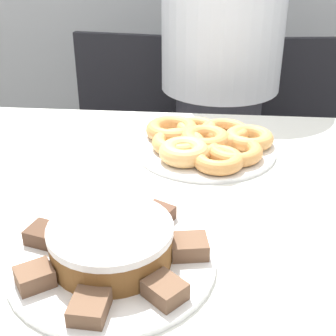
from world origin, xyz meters
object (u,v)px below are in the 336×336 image
Objects in this scene: plate_cake at (112,260)px; plate_donuts at (205,148)px; office_chair_left at (118,163)px; person_standing at (220,75)px; frosted_cake at (111,242)px; office_chair_right at (315,171)px.

plate_cake is 0.45m from plate_donuts.
office_chair_left is at bearing 100.98° from plate_cake.
person_standing is 4.63× the size of plate_donuts.
frosted_cake is (-0.18, -0.99, 0.02)m from person_standing.
office_chair_right is at bearing 55.67° from plate_donuts.
office_chair_left is 2.71× the size of plate_cake.
office_chair_left reaches higher than frosted_cake.
office_chair_right is at bearing 7.09° from office_chair_left.
plate_donuts is at bearing 72.29° from frosted_cake.
person_standing is 0.53m from office_chair_left.
office_chair_left is 1.13m from frosted_cake.
plate_donuts is at bearing -131.22° from office_chair_right.
plate_cake and plate_donuts have the same top height.
office_chair_right is 1.24m from frosted_cake.
frosted_cake is at bearing -71.93° from office_chair_left.
office_chair_right reaches higher than plate_cake.
person_standing is 1.00m from frosted_cake.
person_standing is at bearing 85.91° from plate_donuts.
frosted_cake is (-0.55, -1.04, 0.39)m from office_chair_right.
plate_donuts is (-0.04, -0.56, -0.01)m from person_standing.
office_chair_left reaches higher than plate_donuts.
person_standing reaches higher than plate_donuts.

